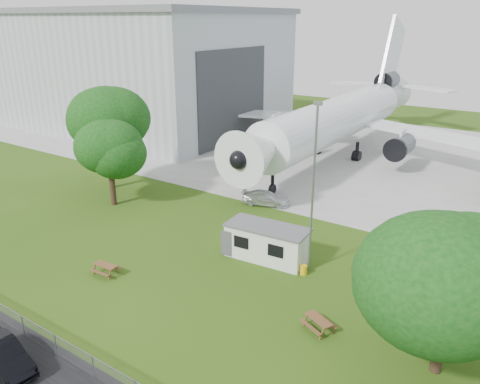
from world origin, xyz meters
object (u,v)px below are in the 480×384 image
Objects in this scene: airliner at (341,116)px; hangar at (140,68)px; site_cabin at (267,242)px; picnic_east at (318,330)px; picnic_west at (106,274)px; car_centre_sedan at (3,356)px.

hangar is at bearing 179.78° from airliner.
picnic_east is (6.95, -5.79, -1.31)m from site_cabin.
hangar is 0.90× the size of airliner.
airliner is at bearing -0.22° from hangar.
picnic_east is at bearing -35.66° from hangar.
hangar is 36.21m from airliner.
airliner is at bearing 84.51° from picnic_west.
hangar is at bearing 45.70° from car_centre_sedan.
picnic_east is 17.05m from car_centre_sedan.
site_cabin is 3.80× the size of picnic_west.
site_cabin is at bearing -8.72° from car_centre_sedan.
car_centre_sedan is at bearing -110.08° from picnic_east.
site_cabin is 18.52m from car_centre_sedan.
hangar is 52.36m from picnic_west.
car_centre_sedan is (3.09, -9.37, 0.75)m from picnic_west.
car_centre_sedan is (-5.15, -17.78, -0.56)m from site_cabin.
car_centre_sedan reaches higher than picnic_east.
site_cabin is 3.80× the size of picnic_east.
hangar reaches higher than picnic_east.
picnic_west is (-1.48, -38.12, -5.27)m from airliner.
airliner is 10.50× the size of car_centre_sedan.
airliner is 38.52m from picnic_west.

